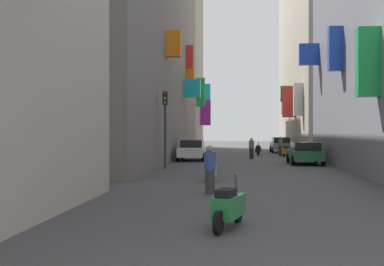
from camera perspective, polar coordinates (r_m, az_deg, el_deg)
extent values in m
plane|color=#424244|center=(33.05, 6.45, -3.38)|extent=(140.00, 140.00, 0.00)
cube|color=slate|center=(36.19, -6.63, 11.29)|extent=(6.00, 32.12, 18.05)
cube|color=red|center=(41.78, -0.29, 8.97)|extent=(0.64, 0.45, 2.23)
cube|color=#19B2BF|center=(39.61, 0.01, 5.39)|extent=(1.40, 0.54, 1.48)
cube|color=orange|center=(41.53, -0.22, 6.26)|extent=(0.73, 0.56, 2.02)
cube|color=orange|center=(30.08, -2.23, 10.65)|extent=(0.92, 0.53, 1.62)
cube|color=gray|center=(57.88, -2.05, 7.82)|extent=(6.00, 12.18, 19.51)
cube|color=#19B2BF|center=(62.24, 1.76, 4.75)|extent=(1.02, 0.48, 2.58)
cube|color=green|center=(52.48, 1.04, 4.92)|extent=(0.92, 0.37, 3.15)
cube|color=purple|center=(58.50, 1.65, 2.45)|extent=(1.24, 0.59, 3.09)
cube|color=blue|center=(33.98, 13.86, 9.16)|extent=(1.34, 0.38, 1.47)
cube|color=green|center=(20.28, 20.38, 7.98)|extent=(0.88, 0.55, 2.76)
cube|color=blue|center=(26.88, 16.83, 9.66)|extent=(0.73, 0.58, 2.35)
cube|color=#BCB29E|center=(51.84, 15.06, 9.78)|extent=(6.00, 25.22, 21.40)
cube|color=purple|center=(51.74, 11.15, 3.70)|extent=(0.79, 0.49, 2.64)
cube|color=white|center=(41.28, 12.64, 3.94)|extent=(0.80, 0.53, 2.80)
cube|color=green|center=(47.00, 11.41, 4.64)|extent=(1.34, 0.40, 1.55)
cube|color=red|center=(46.49, 11.55, 3.66)|extent=(1.21, 0.54, 2.91)
cube|color=white|center=(33.66, 0.03, -2.27)|extent=(1.73, 4.23, 0.62)
cube|color=black|center=(33.85, 0.06, -1.29)|extent=(1.52, 2.37, 0.52)
cylinder|color=black|center=(32.22, 1.33, -2.93)|extent=(0.18, 0.60, 0.60)
cylinder|color=black|center=(32.38, -1.72, -2.92)|extent=(0.18, 0.60, 0.60)
cylinder|color=black|center=(35.00, 1.65, -2.69)|extent=(0.18, 0.60, 0.60)
cylinder|color=black|center=(35.15, -1.17, -2.67)|extent=(0.18, 0.60, 0.60)
cube|color=#236638|center=(30.61, 13.41, -2.58)|extent=(1.79, 4.20, 0.56)
cube|color=black|center=(30.38, 13.47, -1.58)|extent=(1.57, 2.35, 0.52)
cylinder|color=black|center=(31.89, 11.47, -2.97)|extent=(0.18, 0.60, 0.60)
cylinder|color=black|center=(32.13, 14.64, -2.95)|extent=(0.18, 0.60, 0.60)
cylinder|color=black|center=(29.14, 12.05, -3.26)|extent=(0.18, 0.60, 0.60)
cylinder|color=black|center=(29.40, 15.52, -3.24)|extent=(0.18, 0.60, 0.60)
cube|color=slate|center=(47.04, 10.61, -1.56)|extent=(1.76, 4.12, 0.65)
cube|color=black|center=(46.83, 10.63, -0.84)|extent=(1.55, 2.31, 0.54)
cylinder|color=black|center=(48.34, 9.42, -1.90)|extent=(0.18, 0.60, 0.60)
cylinder|color=black|center=(48.50, 11.49, -1.90)|extent=(0.18, 0.60, 0.60)
cylinder|color=black|center=(45.63, 9.67, -2.02)|extent=(0.18, 0.60, 0.60)
cylinder|color=black|center=(45.79, 11.86, -2.02)|extent=(0.18, 0.60, 0.60)
cube|color=#ADADB2|center=(19.61, 2.30, -4.45)|extent=(0.45, 1.08, 0.45)
cube|color=black|center=(19.38, 2.28, -3.60)|extent=(0.33, 0.56, 0.16)
cylinder|color=#4C4C51|center=(20.12, 2.37, -3.40)|extent=(0.06, 0.27, 0.68)
cylinder|color=black|center=(20.30, 2.39, -4.93)|extent=(0.10, 0.48, 0.48)
cylinder|color=black|center=(18.96, 2.22, -5.29)|extent=(0.10, 0.48, 0.48)
cube|color=black|center=(41.74, 7.96, -2.00)|extent=(0.57, 1.16, 0.45)
cube|color=black|center=(41.52, 7.94, -1.59)|extent=(0.38, 0.59, 0.16)
cylinder|color=#4C4C51|center=(42.28, 8.02, -1.53)|extent=(0.09, 0.28, 0.68)
cylinder|color=black|center=(42.44, 8.03, -2.27)|extent=(0.16, 0.49, 0.48)
cylinder|color=black|center=(41.05, 7.89, -2.35)|extent=(0.16, 0.49, 0.48)
cube|color=orange|center=(39.03, 11.18, -2.15)|extent=(0.55, 1.07, 0.45)
cube|color=black|center=(38.83, 11.24, -1.71)|extent=(0.38, 0.59, 0.16)
cylinder|color=#4C4C51|center=(39.52, 11.03, -1.65)|extent=(0.09, 0.28, 0.68)
cylinder|color=black|center=(39.67, 10.99, -2.44)|extent=(0.15, 0.49, 0.48)
cylinder|color=black|center=(38.42, 11.38, -2.53)|extent=(0.15, 0.49, 0.48)
cube|color=#287F3D|center=(10.17, 4.45, -8.76)|extent=(0.74, 1.22, 0.45)
cube|color=black|center=(9.92, 4.09, -7.20)|extent=(0.46, 0.63, 0.16)
cylinder|color=#4C4C51|center=(10.67, 5.35, -6.58)|extent=(0.13, 0.28, 0.68)
cylinder|color=black|center=(10.88, 5.56, -9.37)|extent=(0.23, 0.49, 0.48)
cylinder|color=black|center=(9.53, 3.18, -10.73)|extent=(0.23, 0.49, 0.48)
cylinder|color=#2A2A2A|center=(40.85, 10.59, -2.15)|extent=(0.39, 0.39, 0.79)
cylinder|color=#4C724C|center=(40.82, 10.59, -1.16)|extent=(0.46, 0.46, 0.62)
sphere|color=tan|center=(40.82, 10.59, -0.57)|extent=(0.21, 0.21, 0.21)
cylinder|color=#3A3A3A|center=(15.67, 2.17, -5.89)|extent=(0.43, 0.43, 0.78)
cylinder|color=#335199|center=(15.61, 2.17, -3.35)|extent=(0.51, 0.51, 0.61)
sphere|color=tan|center=(15.59, 2.17, -1.84)|extent=(0.21, 0.21, 0.21)
cylinder|color=black|center=(35.92, 7.16, -2.48)|extent=(0.38, 0.38, 0.77)
cylinder|color=#4C724C|center=(35.89, 7.16, -1.38)|extent=(0.45, 0.45, 0.61)
sphere|color=tan|center=(35.88, 7.16, -0.73)|extent=(0.21, 0.21, 0.21)
cylinder|color=#2D2D2D|center=(26.19, -3.24, -0.47)|extent=(0.12, 0.12, 3.50)
cube|color=black|center=(26.26, -3.24, 4.18)|extent=(0.26, 0.26, 0.75)
sphere|color=red|center=(26.14, -3.29, 4.75)|extent=(0.14, 0.14, 0.14)
sphere|color=orange|center=(26.12, -3.29, 4.20)|extent=(0.14, 0.14, 0.14)
sphere|color=green|center=(26.10, -3.29, 3.65)|extent=(0.14, 0.14, 0.14)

